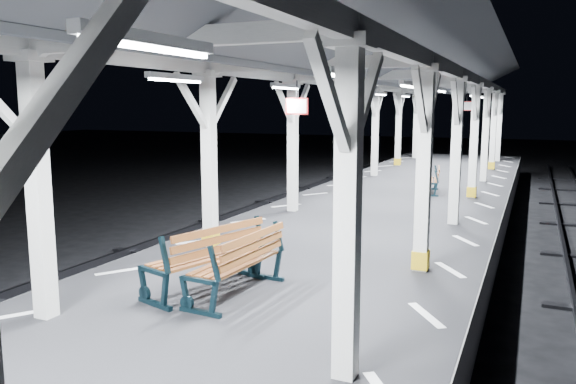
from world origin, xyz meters
The scene contains 9 objects.
ground centered at (0.00, 0.00, 0.00)m, with size 120.00×120.00×0.00m, color black.
platform centered at (0.00, 0.00, 0.50)m, with size 6.00×50.00×1.00m, color black.
hazard_stripes_left centered at (-2.45, 0.00, 1.00)m, with size 1.00×48.00×0.01m, color silver.
hazard_stripes_right centered at (2.45, 0.00, 1.00)m, with size 1.00×48.00×0.01m, color silver.
track_left centered at (-5.00, 0.00, 0.08)m, with size 2.20×60.00×0.16m.
canopy centered at (0.00, -0.02, 4.56)m, with size 5.40×49.00×4.65m.
bench_near centered at (-0.60, -0.30, 1.54)m, with size 1.19×1.98×1.01m.
bench_mid centered at (-0.08, -0.31, 1.51)m, with size 0.77×1.80×0.95m.
bench_far centered at (0.79, 10.48, 1.43)m, with size 0.78×1.55×0.80m.
Camera 1 is at (3.59, -7.04, 3.68)m, focal length 35.00 mm.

